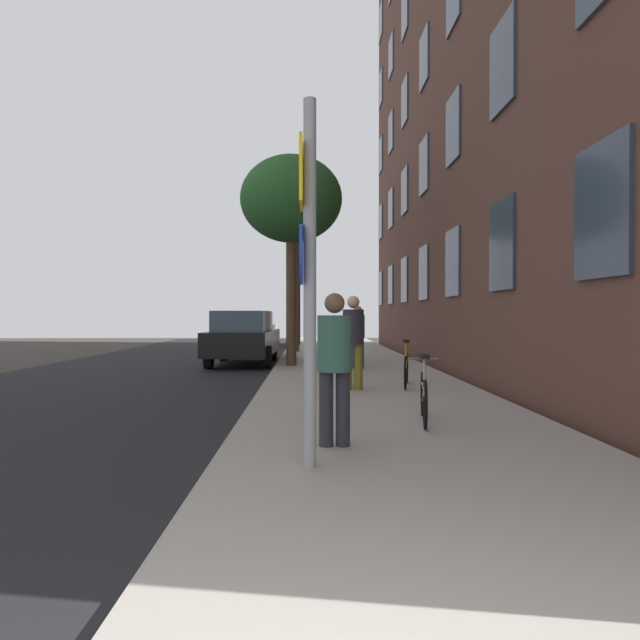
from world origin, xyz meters
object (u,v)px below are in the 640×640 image
object	(u,v)px
bicycle_0	(424,395)
car_1	(257,328)
pedestrian_0	(335,359)
bicycle_1	(406,368)
car_0	(243,337)
traffic_light	(297,287)
bicycle_2	(356,348)
pedestrian_2	(358,333)
tree_near	(291,201)
pedestrian_1	(353,336)
tree_far	(295,215)
sign_post	(307,262)

from	to	relation	value
bicycle_0	car_1	world-z (taller)	car_1
bicycle_0	pedestrian_0	distance (m)	1.92
bicycle_1	car_0	xyz separation A→B (m)	(-3.90, 6.30, 0.36)
traffic_light	car_1	xyz separation A→B (m)	(-2.02, 2.15, -1.91)
bicycle_2	pedestrian_2	world-z (taller)	pedestrian_2
traffic_light	bicycle_0	world-z (taller)	traffic_light
tree_near	car_0	bearing A→B (deg)	133.19
traffic_light	pedestrian_1	xyz separation A→B (m)	(1.40, -15.84, -1.63)
traffic_light	pedestrian_0	xyz separation A→B (m)	(0.85, -20.47, -1.69)
tree_near	pedestrian_2	world-z (taller)	tree_near
bicycle_1	pedestrian_2	size ratio (longest dim) A/B	1.00
pedestrian_0	tree_near	bearing A→B (deg)	94.51
tree_far	pedestrian_0	xyz separation A→B (m)	(0.81, -15.83, -4.22)
traffic_light	tree_near	bearing A→B (deg)	-89.58
sign_post	pedestrian_2	bearing A→B (deg)	82.50
pedestrian_2	tree_near	bearing A→B (deg)	151.56
bicycle_1	pedestrian_1	world-z (taller)	pedestrian_1
pedestrian_1	car_0	bearing A→B (deg)	112.64
bicycle_2	traffic_light	bearing A→B (deg)	102.17
traffic_light	tree_far	size ratio (longest dim) A/B	0.61
bicycle_0	tree_far	bearing A→B (deg)	98.01
bicycle_1	bicycle_2	xyz separation A→B (m)	(-0.48, 6.14, 0.03)
bicycle_2	pedestrian_2	bearing A→B (deg)	-93.77
bicycle_0	pedestrian_1	world-z (taller)	pedestrian_1
bicycle_2	car_0	bearing A→B (deg)	177.26
pedestrian_0	car_0	distance (m)	11.63
tree_near	bicycle_1	xyz separation A→B (m)	(2.40, -4.70, -4.18)
tree_far	bicycle_1	distance (m)	12.00
sign_post	pedestrian_0	world-z (taller)	sign_post
bicycle_0	car_0	xyz separation A→B (m)	(-3.50, 10.05, 0.37)
pedestrian_1	car_1	bearing A→B (deg)	100.77
bicycle_2	pedestrian_1	bearing A→B (deg)	-95.11
tree_near	bicycle_0	distance (m)	9.64
tree_near	traffic_light	bearing A→B (deg)	90.42
bicycle_0	bicycle_1	distance (m)	3.76
car_0	bicycle_1	bearing A→B (deg)	-58.27
bicycle_0	car_1	bearing A→B (deg)	100.92
bicycle_1	tree_near	bearing A→B (deg)	116.99
traffic_light	tree_near	world-z (taller)	tree_near
traffic_light	pedestrian_1	distance (m)	15.99
bicycle_2	car_0	xyz separation A→B (m)	(-3.42, 0.16, 0.34)
bicycle_0	pedestrian_1	xyz separation A→B (m)	(-0.68, 3.27, 0.65)
tree_far	bicycle_0	xyz separation A→B (m)	(2.04, -14.47, -4.81)
traffic_light	car_0	distance (m)	9.38
bicycle_1	bicycle_2	bearing A→B (deg)	94.49
traffic_light	tree_far	xyz separation A→B (m)	(0.05, -4.65, 2.53)
bicycle_1	pedestrian_0	world-z (taller)	pedestrian_0
tree_near	tree_far	xyz separation A→B (m)	(-0.03, 6.02, 0.62)
car_0	sign_post	bearing A→B (deg)	-80.78
pedestrian_0	bicycle_0	bearing A→B (deg)	47.73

